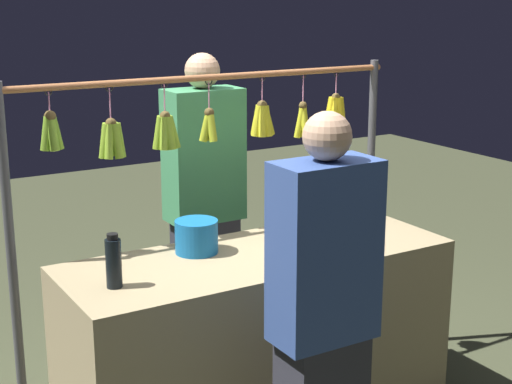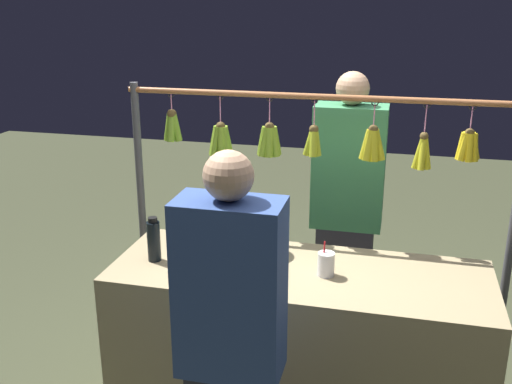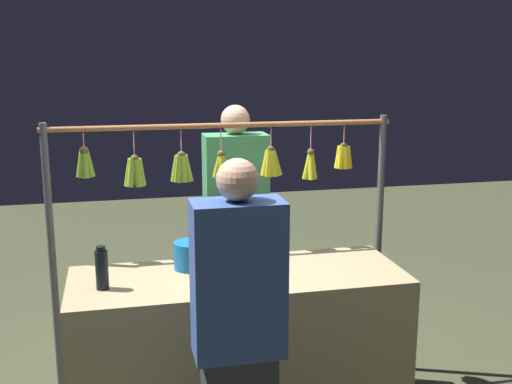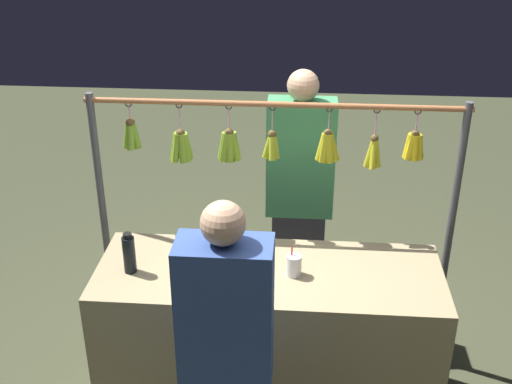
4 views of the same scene
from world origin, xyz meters
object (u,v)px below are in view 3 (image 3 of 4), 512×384
Objects in this scene: water_bottle at (102,269)px; drink_cup at (263,264)px; blue_bucket at (192,255)px; vendor_person at (236,237)px; customer_person at (239,347)px.

water_bottle is 0.87m from drink_cup.
blue_bucket is 0.42m from drink_cup.
water_bottle reaches higher than drink_cup.
vendor_person is at bearing -120.18° from blue_bucket.
blue_bucket is 0.78m from vendor_person.
drink_cup is at bearing 153.52° from blue_bucket.
water_bottle is at bearing 45.20° from vendor_person.
blue_bucket is 0.90m from customer_person.
customer_person is at bearing 68.34° from drink_cup.
water_bottle is at bearing -47.89° from customer_person.
drink_cup is (-0.87, -0.04, -0.05)m from water_bottle.
drink_cup is at bearing -177.60° from water_bottle.
customer_person is (-0.59, 0.66, -0.19)m from water_bottle.
water_bottle is 1.26m from vendor_person.
drink_cup is 0.86m from vendor_person.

